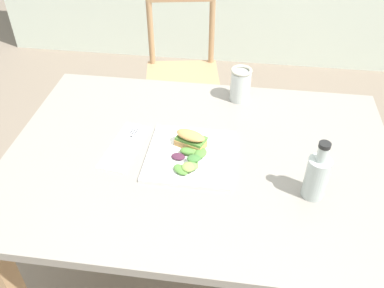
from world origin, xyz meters
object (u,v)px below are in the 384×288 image
at_px(sandwich_half_front, 191,139).
at_px(plate_lunch, 190,155).
at_px(chair_wooden_far, 182,74).
at_px(mason_jar_iced_tea, 240,86).
at_px(fork_on_napkin, 127,142).
at_px(bottle_cold_brew, 316,178).
at_px(dining_table, 199,183).

bearing_deg(sandwich_half_front, plate_lunch, -83.57).
bearing_deg(chair_wooden_far, mason_jar_iced_tea, -63.38).
distance_m(chair_wooden_far, plate_lunch, 1.07).
xyz_separation_m(fork_on_napkin, bottle_cold_brew, (0.59, -0.15, 0.06)).
xyz_separation_m(bottle_cold_brew, mason_jar_iced_tea, (-0.23, 0.47, -0.01)).
bearing_deg(bottle_cold_brew, mason_jar_iced_tea, 116.27).
height_order(plate_lunch, bottle_cold_brew, bottle_cold_brew).
distance_m(chair_wooden_far, sandwich_half_front, 1.04).
bearing_deg(bottle_cold_brew, dining_table, 160.14).
relative_size(dining_table, mason_jar_iced_tea, 9.65).
xyz_separation_m(chair_wooden_far, plate_lunch, (0.19, -1.01, 0.30)).
relative_size(plate_lunch, mason_jar_iced_tea, 2.13).
bearing_deg(chair_wooden_far, bottle_cold_brew, -63.53).
distance_m(chair_wooden_far, fork_on_napkin, 1.02).
height_order(dining_table, sandwich_half_front, sandwich_half_front).
bearing_deg(mason_jar_iced_tea, bottle_cold_brew, -63.73).
distance_m(dining_table, bottle_cold_brew, 0.41).
height_order(sandwich_half_front, mason_jar_iced_tea, mason_jar_iced_tea).
bearing_deg(dining_table, chair_wooden_far, 102.19).
xyz_separation_m(dining_table, fork_on_napkin, (-0.24, 0.03, 0.13)).
bearing_deg(plate_lunch, sandwich_half_front, 96.43).
bearing_deg(fork_on_napkin, bottle_cold_brew, -14.35).
xyz_separation_m(sandwich_half_front, bottle_cold_brew, (0.38, -0.16, 0.03)).
bearing_deg(chair_wooden_far, sandwich_half_front, -79.20).
relative_size(dining_table, bottle_cold_brew, 6.54).
relative_size(plate_lunch, fork_on_napkin, 1.48).
bearing_deg(mason_jar_iced_tea, fork_on_napkin, -137.86).
distance_m(chair_wooden_far, mason_jar_iced_tea, 0.81).
bearing_deg(dining_table, fork_on_napkin, 173.90).
height_order(chair_wooden_far, plate_lunch, chair_wooden_far).
bearing_deg(sandwich_half_front, chair_wooden_far, 100.80).
xyz_separation_m(plate_lunch, bottle_cold_brew, (0.37, -0.12, 0.06)).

